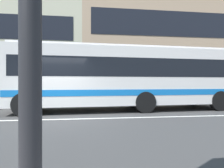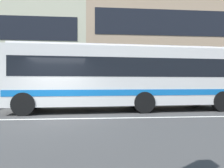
{
  "view_description": "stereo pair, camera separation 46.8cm",
  "coord_description": "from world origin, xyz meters",
  "views": [
    {
      "loc": [
        1.25,
        -7.56,
        1.39
      ],
      "look_at": [
        2.56,
        2.63,
        1.36
      ],
      "focal_mm": 30.73,
      "sensor_mm": 36.0,
      "label": 1
    },
    {
      "loc": [
        1.72,
        -7.61,
        1.39
      ],
      "look_at": [
        2.56,
        2.63,
        1.36
      ],
      "focal_mm": 30.73,
      "sensor_mm": 36.0,
      "label": 2
    }
  ],
  "objects": [
    {
      "name": "apartment_block_left",
      "position": [
        -9.55,
        16.58,
        5.62
      ],
      "size": [
        20.58,
        11.76,
        11.25
      ],
      "color": "#BDB99A",
      "rests_on": "ground_plane"
    },
    {
      "name": "ground_plane",
      "position": [
        0.0,
        0.0,
        0.0
      ],
      "size": [
        160.0,
        160.0,
        0.0
      ],
      "primitive_type": "plane",
      "color": "#3A3939"
    },
    {
      "name": "apartment_block_right",
      "position": [
        11.18,
        16.58,
        6.36
      ],
      "size": [
        20.86,
        11.76,
        12.73
      ],
      "color": "tan",
      "rests_on": "ground_plane"
    },
    {
      "name": "lane_centre_line",
      "position": [
        0.0,
        0.0,
        0.0
      ],
      "size": [
        60.0,
        0.16,
        0.01
      ],
      "primitive_type": "cube",
      "color": "silver",
      "rests_on": "ground_plane"
    },
    {
      "name": "transit_bus",
      "position": [
        3.19,
        2.28,
        1.78
      ],
      "size": [
        11.44,
        3.1,
        3.23
      ],
      "color": "silver",
      "rests_on": "ground_plane"
    }
  ]
}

